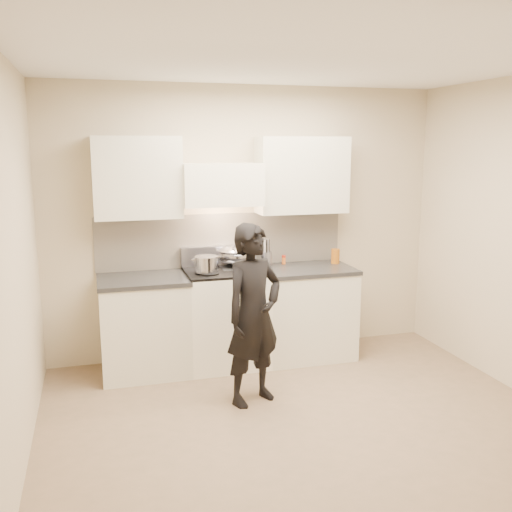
% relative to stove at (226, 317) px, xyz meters
% --- Properties ---
extents(ground_plane, '(4.00, 4.00, 0.00)m').
position_rel_stove_xyz_m(ground_plane, '(0.30, -1.42, -0.47)').
color(ground_plane, '#866A4F').
extents(room_shell, '(4.04, 3.54, 2.70)m').
position_rel_stove_xyz_m(room_shell, '(0.24, -1.05, 1.12)').
color(room_shell, '#C3B394').
rests_on(room_shell, ground).
extents(stove, '(0.76, 0.65, 0.96)m').
position_rel_stove_xyz_m(stove, '(0.00, 0.00, 0.00)').
color(stove, white).
rests_on(stove, ground).
extents(counter_right, '(0.92, 0.67, 0.92)m').
position_rel_stove_xyz_m(counter_right, '(0.83, 0.00, -0.01)').
color(counter_right, beige).
rests_on(counter_right, ground).
extents(counter_left, '(0.82, 0.67, 0.92)m').
position_rel_stove_xyz_m(counter_left, '(-0.78, 0.00, -0.01)').
color(counter_left, beige).
rests_on(counter_left, ground).
extents(wok, '(0.39, 0.49, 0.32)m').
position_rel_stove_xyz_m(wok, '(0.14, 0.12, 0.59)').
color(wok, '#ACADBC').
rests_on(wok, stove).
extents(stock_pot, '(0.30, 0.28, 0.15)m').
position_rel_stove_xyz_m(stock_pot, '(-0.20, -0.10, 0.56)').
color(stock_pot, '#ACADBC').
rests_on(stock_pot, stove).
extents(utensil_crock, '(0.10, 0.10, 0.27)m').
position_rel_stove_xyz_m(utensil_crock, '(0.46, 0.16, 0.53)').
color(utensil_crock, '#A0A0B2').
rests_on(utensil_crock, counter_right).
extents(spice_jar, '(0.04, 0.04, 0.09)m').
position_rel_stove_xyz_m(spice_jar, '(0.67, 0.22, 0.49)').
color(spice_jar, orange).
rests_on(spice_jar, counter_right).
extents(oil_glass, '(0.09, 0.09, 0.15)m').
position_rel_stove_xyz_m(oil_glass, '(1.19, 0.10, 0.52)').
color(oil_glass, '#A85812').
rests_on(oil_glass, counter_right).
extents(person, '(0.65, 0.56, 1.51)m').
position_rel_stove_xyz_m(person, '(0.03, -0.89, 0.28)').
color(person, black).
rests_on(person, ground).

